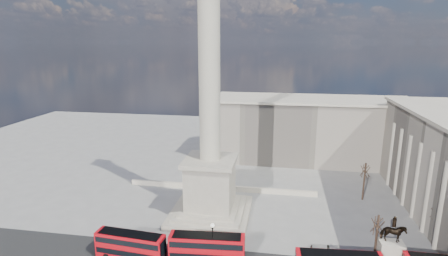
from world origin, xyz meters
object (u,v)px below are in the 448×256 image
at_px(equestrian_statue, 391,252).
at_px(pedestrian_standing, 327,250).
at_px(nelsons_column, 210,147).
at_px(pedestrian_crossing, 311,250).
at_px(victorian_lamp, 213,241).
at_px(red_bus_a, 131,246).
at_px(red_bus_b, 207,248).

distance_m(equestrian_statue, pedestrian_standing, 8.49).
distance_m(nelsons_column, pedestrian_crossing, 23.25).
distance_m(victorian_lamp, pedestrian_standing, 17.20).
bearing_deg(red_bus_a, equestrian_statue, 10.37).
bearing_deg(red_bus_a, victorian_lamp, 7.66).
bearing_deg(red_bus_b, pedestrian_standing, 10.37).
height_order(equestrian_statue, pedestrian_crossing, equestrian_statue).
distance_m(pedestrian_standing, pedestrian_crossing, 2.36).
xyz_separation_m(red_bus_a, victorian_lamp, (11.90, 0.59, 1.63)).
height_order(nelsons_column, pedestrian_standing, nelsons_column).
bearing_deg(victorian_lamp, red_bus_b, 152.85).
bearing_deg(red_bus_a, red_bus_b, 10.05).
distance_m(red_bus_b, pedestrian_standing, 17.69).
bearing_deg(victorian_lamp, nelsons_column, 102.58).
xyz_separation_m(red_bus_a, pedestrian_standing, (28.15, 5.43, -1.25)).
relative_size(red_bus_b, equestrian_statue, 1.33).
bearing_deg(pedestrian_standing, red_bus_b, -7.87).
xyz_separation_m(nelsons_column, pedestrian_standing, (19.49, -9.70, -12.00)).
bearing_deg(victorian_lamp, red_bus_a, -177.17).
xyz_separation_m(nelsons_column, red_bus_a, (-8.65, -15.13, -10.75)).
bearing_deg(pedestrian_standing, pedestrian_crossing, -13.23).
bearing_deg(victorian_lamp, pedestrian_crossing, 17.79).
bearing_deg(nelsons_column, equestrian_statue, -22.88).
xyz_separation_m(nelsons_column, equestrian_statue, (27.54, -11.62, -10.10)).
relative_size(victorian_lamp, equestrian_statue, 0.79).
bearing_deg(equestrian_statue, victorian_lamp, -173.15).
relative_size(red_bus_b, pedestrian_crossing, 6.03).
distance_m(nelsons_column, red_bus_b, 17.85).
xyz_separation_m(victorian_lamp, pedestrian_standing, (16.25, 4.84, -2.88)).
xyz_separation_m(nelsons_column, pedestrian_crossing, (17.16, -10.08, -12.02)).
bearing_deg(equestrian_statue, red_bus_b, -174.33).
bearing_deg(equestrian_statue, nelsons_column, 157.12).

